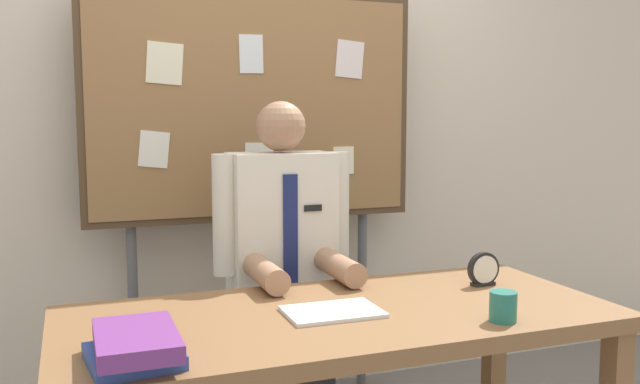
{
  "coord_description": "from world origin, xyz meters",
  "views": [
    {
      "loc": [
        -0.77,
        -1.86,
        1.33
      ],
      "look_at": [
        0.0,
        0.18,
        1.08
      ],
      "focal_mm": 37.6,
      "sensor_mm": 36.0,
      "label": 1
    }
  ],
  "objects_px": {
    "desk": "(341,338)",
    "book_stack": "(135,346)",
    "desk_clock": "(484,270)",
    "open_notebook": "(333,312)",
    "bulletin_board": "(255,112)",
    "person": "(283,291)",
    "coffee_mug": "(503,307)"
  },
  "relations": [
    {
      "from": "desk",
      "to": "book_stack",
      "type": "height_order",
      "value": "book_stack"
    },
    {
      "from": "desk_clock",
      "to": "open_notebook",
      "type": "bearing_deg",
      "value": -168.45
    },
    {
      "from": "book_stack",
      "to": "desk_clock",
      "type": "xyz_separation_m",
      "value": [
        1.23,
        0.34,
        0.01
      ]
    },
    {
      "from": "desk",
      "to": "desk_clock",
      "type": "bearing_deg",
      "value": 10.36
    },
    {
      "from": "desk",
      "to": "bulletin_board",
      "type": "distance_m",
      "value": 1.22
    },
    {
      "from": "desk",
      "to": "book_stack",
      "type": "relative_size",
      "value": 5.71
    },
    {
      "from": "person",
      "to": "open_notebook",
      "type": "xyz_separation_m",
      "value": [
        -0.04,
        -0.62,
        0.09
      ]
    },
    {
      "from": "desk",
      "to": "coffee_mug",
      "type": "xyz_separation_m",
      "value": [
        0.4,
        -0.27,
        0.13
      ]
    },
    {
      "from": "desk",
      "to": "open_notebook",
      "type": "height_order",
      "value": "open_notebook"
    },
    {
      "from": "person",
      "to": "desk_clock",
      "type": "bearing_deg",
      "value": -39.87
    },
    {
      "from": "bulletin_board",
      "to": "coffee_mug",
      "type": "bearing_deg",
      "value": -72.31
    },
    {
      "from": "person",
      "to": "open_notebook",
      "type": "distance_m",
      "value": 0.63
    },
    {
      "from": "book_stack",
      "to": "desk_clock",
      "type": "height_order",
      "value": "desk_clock"
    },
    {
      "from": "bulletin_board",
      "to": "coffee_mug",
      "type": "height_order",
      "value": "bulletin_board"
    },
    {
      "from": "coffee_mug",
      "to": "bulletin_board",
      "type": "bearing_deg",
      "value": 107.69
    },
    {
      "from": "desk",
      "to": "desk_clock",
      "type": "distance_m",
      "value": 0.62
    },
    {
      "from": "book_stack",
      "to": "coffee_mug",
      "type": "xyz_separation_m",
      "value": [
        1.04,
        -0.03,
        0.0
      ]
    },
    {
      "from": "person",
      "to": "bulletin_board",
      "type": "relative_size",
      "value": 0.74
    },
    {
      "from": "open_notebook",
      "to": "coffee_mug",
      "type": "distance_m",
      "value": 0.51
    },
    {
      "from": "coffee_mug",
      "to": "book_stack",
      "type": "bearing_deg",
      "value": 178.09
    },
    {
      "from": "desk",
      "to": "person",
      "type": "height_order",
      "value": "person"
    },
    {
      "from": "person",
      "to": "desk",
      "type": "bearing_deg",
      "value": -90.0
    },
    {
      "from": "person",
      "to": "open_notebook",
      "type": "height_order",
      "value": "person"
    },
    {
      "from": "book_stack",
      "to": "bulletin_board",
      "type": "bearing_deg",
      "value": 62.61
    },
    {
      "from": "desk",
      "to": "person",
      "type": "relative_size",
      "value": 1.23
    },
    {
      "from": "book_stack",
      "to": "open_notebook",
      "type": "relative_size",
      "value": 1.04
    },
    {
      "from": "person",
      "to": "coffee_mug",
      "type": "height_order",
      "value": "person"
    },
    {
      "from": "bulletin_board",
      "to": "desk_clock",
      "type": "bearing_deg",
      "value": -56.35
    },
    {
      "from": "open_notebook",
      "to": "bulletin_board",
      "type": "bearing_deg",
      "value": 87.98
    },
    {
      "from": "book_stack",
      "to": "coffee_mug",
      "type": "height_order",
      "value": "coffee_mug"
    },
    {
      "from": "book_stack",
      "to": "coffee_mug",
      "type": "relative_size",
      "value": 3.36
    },
    {
      "from": "desk",
      "to": "desk_clock",
      "type": "height_order",
      "value": "desk_clock"
    }
  ]
}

